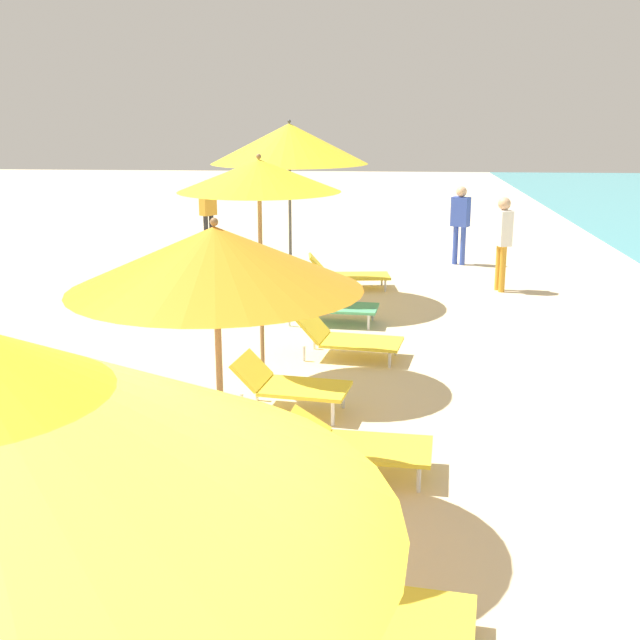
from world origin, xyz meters
name	(u,v)px	position (x,y,z in m)	size (l,w,h in m)	color
umbrella_second	(215,259)	(-0.17, 3.69, 2.17)	(2.12, 2.12, 2.46)	olive
lounger_second_shoreside	(357,444)	(0.82, 4.82, 0.29)	(1.37, 0.76, 0.50)	yellow
lounger_second_inland	(347,608)	(0.83, 2.44, 0.25)	(1.59, 0.90, 0.51)	yellow
umbrella_third	(259,176)	(-0.38, 7.18, 2.46)	(1.86, 1.86, 2.71)	olive
lounger_third_shoreside	(347,338)	(0.59, 8.25, 0.28)	(1.42, 0.86, 0.58)	yellow
lounger_third_inland	(289,384)	(0.05, 6.25, 0.33)	(1.30, 0.81, 0.60)	yellow
umbrella_farthest	(289,144)	(-0.50, 11.26, 2.64)	(2.56, 2.56, 3.02)	#4C4C51
lounger_farthest_shoreside	(347,273)	(0.39, 12.41, 0.29)	(1.53, 0.80, 0.63)	yellow
lounger_farthest_inland	(328,304)	(0.22, 9.98, 0.30)	(1.51, 0.79, 0.58)	#4CA572
person_walking_near	(460,218)	(2.65, 14.90, 0.99)	(0.42, 0.37, 1.64)	#334CB2
person_walking_mid	(208,208)	(-2.98, 16.34, 0.97)	(0.39, 0.42, 1.61)	#262628
person_walking_far	(503,235)	(3.16, 12.43, 1.03)	(0.32, 0.41, 1.68)	orange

